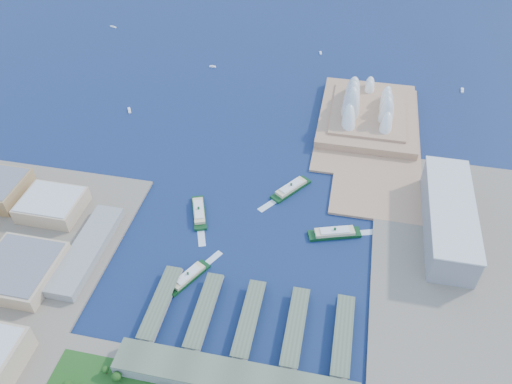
% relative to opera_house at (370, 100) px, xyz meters
% --- Properties ---
extents(ground, '(3000.00, 3000.00, 0.00)m').
position_rel_opera_house_xyz_m(ground, '(-105.00, -280.00, -32.00)').
color(ground, '#0E1A43').
rests_on(ground, ground).
extents(east_land, '(240.00, 500.00, 3.00)m').
position_rel_opera_house_xyz_m(east_land, '(135.00, -330.00, -30.50)').
color(east_land, '#7B6F5E').
rests_on(east_land, ground).
extents(peninsula, '(135.00, 220.00, 3.00)m').
position_rel_opera_house_xyz_m(peninsula, '(2.50, -20.00, -30.50)').
color(peninsula, tan).
rests_on(peninsula, ground).
extents(opera_house, '(134.00, 180.00, 58.00)m').
position_rel_opera_house_xyz_m(opera_house, '(0.00, 0.00, 0.00)').
color(opera_house, white).
rests_on(opera_house, peninsula).
extents(toaster_building, '(45.00, 155.00, 35.00)m').
position_rel_opera_house_xyz_m(toaster_building, '(90.00, -200.00, -11.50)').
color(toaster_building, gray).
rests_on(toaster_building, east_land).
extents(ferry_wharves, '(184.00, 90.00, 9.30)m').
position_rel_opera_house_xyz_m(ferry_wharves, '(-91.00, -355.00, -27.35)').
color(ferry_wharves, '#515D47').
rests_on(ferry_wharves, ground).
extents(terminal_building, '(200.00, 28.00, 12.00)m').
position_rel_opera_house_xyz_m(terminal_building, '(-90.00, -415.00, -23.00)').
color(terminal_building, gray).
rests_on(terminal_building, south_land).
extents(ferry_a, '(31.33, 54.72, 10.09)m').
position_rel_opera_house_xyz_m(ferry_a, '(-176.02, -228.69, -26.96)').
color(ferry_a, '#0D3716').
rests_on(ferry_a, ground).
extents(ferry_b, '(43.30, 53.10, 10.42)m').
position_rel_opera_house_xyz_m(ferry_b, '(-81.48, -168.69, -26.79)').
color(ferry_b, '#0D3716').
rests_on(ferry_b, ground).
extents(ferry_c, '(34.87, 49.46, 9.36)m').
position_rel_opera_house_xyz_m(ferry_c, '(-160.10, -318.50, -27.32)').
color(ferry_c, '#0D3716').
rests_on(ferry_c, ground).
extents(ferry_d, '(57.79, 30.98, 10.61)m').
position_rel_opera_house_xyz_m(ferry_d, '(-25.17, -230.46, -26.69)').
color(ferry_d, '#0D3716').
rests_on(ferry_d, ground).
extents(boat_a, '(10.13, 14.57, 2.81)m').
position_rel_opera_house_xyz_m(boat_a, '(-334.24, -46.61, -30.59)').
color(boat_a, white).
rests_on(boat_a, ground).
extents(boat_b, '(10.45, 3.79, 2.81)m').
position_rel_opera_house_xyz_m(boat_b, '(-252.33, 103.98, -30.60)').
color(boat_b, white).
rests_on(boat_b, ground).
extents(boat_c, '(5.48, 13.95, 3.06)m').
position_rel_opera_house_xyz_m(boat_c, '(138.21, 108.41, -30.47)').
color(boat_c, white).
rests_on(boat_c, ground).
extents(boat_d, '(13.98, 7.49, 2.32)m').
position_rel_opera_house_xyz_m(boat_d, '(-474.53, 215.36, -30.84)').
color(boat_d, white).
rests_on(boat_d, ground).
extents(boat_e, '(5.40, 11.28, 2.66)m').
position_rel_opera_house_xyz_m(boat_e, '(-85.48, 188.24, -30.67)').
color(boat_e, white).
rests_on(boat_e, ground).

